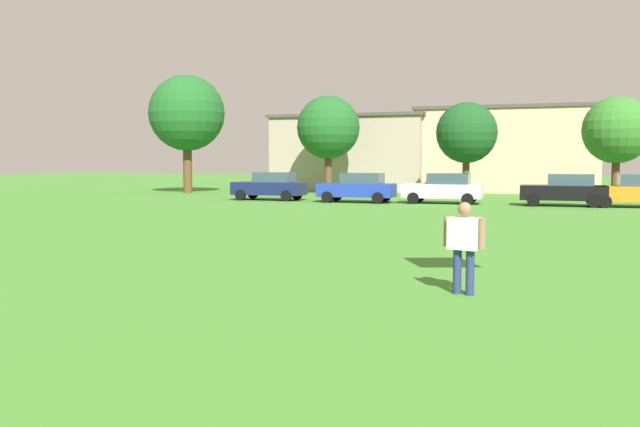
{
  "coord_description": "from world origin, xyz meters",
  "views": [
    {
      "loc": [
        6.49,
        1.22,
        2.38
      ],
      "look_at": [
        3.48,
        10.24,
        1.63
      ],
      "focal_mm": 37.94,
      "sensor_mm": 36.0,
      "label": 1
    }
  ],
  "objects_px": {
    "adult_bystander": "(464,240)",
    "tree_far_left": "(187,113)",
    "parked_car_white_2": "(444,188)",
    "parked_car_orange_4": "(637,191)",
    "parked_car_blue_1": "(358,187)",
    "tree_left": "(328,128)",
    "parked_car_black_3": "(565,190)",
    "tree_right": "(467,133)",
    "parked_car_navy_0": "(270,186)",
    "tree_far_right": "(617,130)"
  },
  "relations": [
    {
      "from": "adult_bystander",
      "to": "parked_car_blue_1",
      "type": "height_order",
      "value": "parked_car_blue_1"
    },
    {
      "from": "tree_far_left",
      "to": "tree_far_right",
      "type": "relative_size",
      "value": 1.4
    },
    {
      "from": "parked_car_blue_1",
      "to": "parked_car_orange_4",
      "type": "distance_m",
      "value": 14.53
    },
    {
      "from": "tree_far_left",
      "to": "parked_car_navy_0",
      "type": "bearing_deg",
      "value": -34.96
    },
    {
      "from": "parked_car_black_3",
      "to": "parked_car_orange_4",
      "type": "height_order",
      "value": "same"
    },
    {
      "from": "parked_car_orange_4",
      "to": "tree_far_left",
      "type": "distance_m",
      "value": 30.51
    },
    {
      "from": "parked_car_white_2",
      "to": "parked_car_orange_4",
      "type": "distance_m",
      "value": 9.72
    },
    {
      "from": "adult_bystander",
      "to": "tree_left",
      "type": "xyz_separation_m",
      "value": [
        -13.37,
        33.82,
        3.72
      ]
    },
    {
      "from": "parked_car_orange_4",
      "to": "parked_car_blue_1",
      "type": "bearing_deg",
      "value": 1.73
    },
    {
      "from": "parked_car_black_3",
      "to": "tree_far_left",
      "type": "distance_m",
      "value": 27.23
    },
    {
      "from": "parked_car_navy_0",
      "to": "parked_car_white_2",
      "type": "height_order",
      "value": "same"
    },
    {
      "from": "parked_car_blue_1",
      "to": "tree_right",
      "type": "height_order",
      "value": "tree_right"
    },
    {
      "from": "parked_car_navy_0",
      "to": "tree_far_right",
      "type": "xyz_separation_m",
      "value": [
        19.61,
        5.81,
        3.29
      ]
    },
    {
      "from": "adult_bystander",
      "to": "parked_car_orange_4",
      "type": "xyz_separation_m",
      "value": [
        5.75,
        25.46,
        -0.12
      ]
    },
    {
      "from": "parked_car_blue_1",
      "to": "parked_car_black_3",
      "type": "bearing_deg",
      "value": -177.94
    },
    {
      "from": "parked_car_navy_0",
      "to": "parked_car_black_3",
      "type": "xyz_separation_m",
      "value": [
        16.68,
        -0.08,
        0.0
      ]
    },
    {
      "from": "tree_far_left",
      "to": "tree_left",
      "type": "bearing_deg",
      "value": 10.12
    },
    {
      "from": "adult_bystander",
      "to": "parked_car_white_2",
      "type": "distance_m",
      "value": 25.8
    },
    {
      "from": "parked_car_blue_1",
      "to": "parked_car_white_2",
      "type": "xyz_separation_m",
      "value": [
        4.8,
        0.47,
        0.0
      ]
    },
    {
      "from": "adult_bystander",
      "to": "parked_car_blue_1",
      "type": "bearing_deg",
      "value": 125.83
    },
    {
      "from": "adult_bystander",
      "to": "tree_far_right",
      "type": "bearing_deg",
      "value": 97.0
    },
    {
      "from": "parked_car_white_2",
      "to": "tree_right",
      "type": "xyz_separation_m",
      "value": [
        0.37,
        7.24,
        3.3
      ]
    },
    {
      "from": "adult_bystander",
      "to": "tree_right",
      "type": "xyz_separation_m",
      "value": [
        -3.6,
        32.73,
        3.17
      ]
    },
    {
      "from": "parked_car_blue_1",
      "to": "parked_car_black_3",
      "type": "relative_size",
      "value": 1.0
    },
    {
      "from": "adult_bystander",
      "to": "tree_left",
      "type": "height_order",
      "value": "tree_left"
    },
    {
      "from": "parked_car_navy_0",
      "to": "parked_car_orange_4",
      "type": "bearing_deg",
      "value": 179.89
    },
    {
      "from": "adult_bystander",
      "to": "tree_far_right",
      "type": "distance_m",
      "value": 31.91
    },
    {
      "from": "tree_left",
      "to": "tree_right",
      "type": "xyz_separation_m",
      "value": [
        9.77,
        -1.08,
        -0.55
      ]
    },
    {
      "from": "tree_far_left",
      "to": "parked_car_black_3",
      "type": "bearing_deg",
      "value": -14.19
    },
    {
      "from": "parked_car_orange_4",
      "to": "parked_car_white_2",
      "type": "bearing_deg",
      "value": -0.19
    },
    {
      "from": "adult_bystander",
      "to": "parked_car_orange_4",
      "type": "bearing_deg",
      "value": 93.78
    },
    {
      "from": "adult_bystander",
      "to": "parked_car_blue_1",
      "type": "xyz_separation_m",
      "value": [
        -8.77,
        25.02,
        -0.12
      ]
    },
    {
      "from": "tree_left",
      "to": "parked_car_black_3",
      "type": "bearing_deg",
      "value": -28.17
    },
    {
      "from": "parked_car_black_3",
      "to": "adult_bystander",
      "type": "bearing_deg",
      "value": 84.8
    },
    {
      "from": "parked_car_blue_1",
      "to": "tree_left",
      "type": "relative_size",
      "value": 0.62
    },
    {
      "from": "adult_bystander",
      "to": "tree_right",
      "type": "relative_size",
      "value": 0.27
    },
    {
      "from": "tree_far_right",
      "to": "parked_car_orange_4",
      "type": "bearing_deg",
      "value": -85.08
    },
    {
      "from": "parked_car_black_3",
      "to": "tree_far_right",
      "type": "relative_size",
      "value": 0.7
    },
    {
      "from": "parked_car_blue_1",
      "to": "tree_far_left",
      "type": "distance_m",
      "value": 17.15
    },
    {
      "from": "adult_bystander",
      "to": "parked_car_black_3",
      "type": "bearing_deg",
      "value": 101.31
    },
    {
      "from": "parked_car_white_2",
      "to": "tree_right",
      "type": "distance_m",
      "value": 7.96
    },
    {
      "from": "parked_car_black_3",
      "to": "tree_far_left",
      "type": "bearing_deg",
      "value": -14.19
    },
    {
      "from": "tree_far_left",
      "to": "tree_left",
      "type": "height_order",
      "value": "tree_far_left"
    },
    {
      "from": "adult_bystander",
      "to": "tree_far_left",
      "type": "bearing_deg",
      "value": 142.98
    },
    {
      "from": "parked_car_black_3",
      "to": "tree_far_right",
      "type": "distance_m",
      "value": 7.36
    },
    {
      "from": "tree_far_right",
      "to": "adult_bystander",
      "type": "bearing_deg",
      "value": -99.51
    },
    {
      "from": "tree_far_right",
      "to": "tree_far_left",
      "type": "bearing_deg",
      "value": 178.67
    },
    {
      "from": "parked_car_navy_0",
      "to": "tree_left",
      "type": "distance_m",
      "value": 9.22
    },
    {
      "from": "adult_bystander",
      "to": "tree_left",
      "type": "distance_m",
      "value": 36.55
    },
    {
      "from": "tree_right",
      "to": "parked_car_orange_4",
      "type": "bearing_deg",
      "value": -37.88
    }
  ]
}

